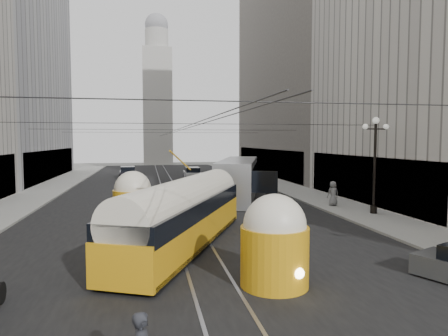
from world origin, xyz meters
name	(u,v)px	position (x,y,z in m)	size (l,w,h in m)	color
road	(171,192)	(0.00, 32.50, 0.00)	(20.00, 85.00, 0.02)	black
sidewalk_left	(48,190)	(-12.00, 36.00, 0.07)	(4.00, 72.00, 0.15)	gray
sidewalk_right	(278,185)	(12.00, 36.00, 0.07)	(4.00, 72.00, 0.15)	gray
rail_left	(163,192)	(-0.75, 32.50, 0.00)	(0.12, 85.00, 0.04)	gray
rail_right	(179,192)	(0.75, 32.50, 0.00)	(0.12, 85.00, 0.04)	gray
building_right_far	(306,60)	(20.00, 48.00, 16.31)	(12.60, 32.60, 32.60)	#514C47
distant_tower	(157,93)	(0.00, 80.00, 14.97)	(6.00, 6.00, 31.36)	#B2AFA8
lamppost_right_mid	(375,159)	(12.60, 18.00, 3.74)	(1.86, 0.44, 6.37)	black
catenary	(172,131)	(0.12, 31.49, 5.88)	(25.00, 72.00, 0.23)	black
streetcar	(185,214)	(-0.50, 12.51, 1.58)	(7.47, 13.68, 3.24)	orange
city_bus	(239,177)	(5.52, 27.38, 1.84)	(6.54, 13.68, 3.35)	gray
sedan_white_far	(192,174)	(3.46, 45.16, 0.69)	(2.02, 4.85, 1.53)	silver
sedan_dark_far	(128,173)	(-4.80, 48.12, 0.70)	(2.31, 5.01, 1.55)	black
pedestrian_sidewalk_right	(333,193)	(11.34, 21.39, 1.06)	(0.89, 0.55, 1.82)	slate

